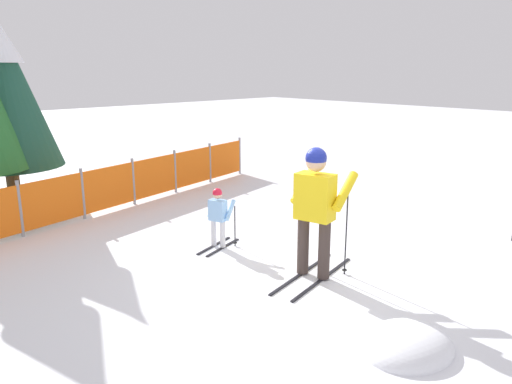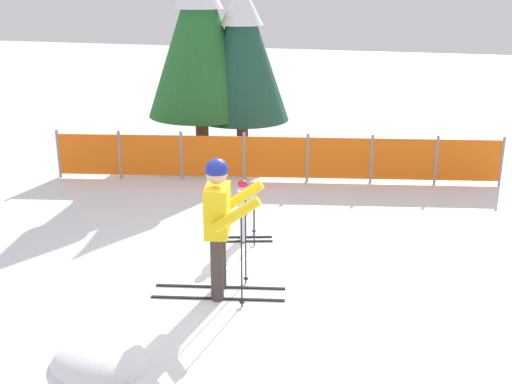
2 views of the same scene
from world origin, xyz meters
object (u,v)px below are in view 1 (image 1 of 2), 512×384
Objects in this scene: safety_fence at (109,187)px; conifer_near at (2,87)px; skier_child at (218,214)px; skier_adult at (316,201)px.

safety_fence is 2.97m from conifer_near.
skier_child is 3.17m from safety_fence.
skier_child is (-0.24, 1.83, -0.53)m from skier_adult.
skier_adult is 1.92m from skier_child.
conifer_near is (-1.76, 6.82, 1.37)m from skier_adult.
skier_adult reaches higher than skier_child.
skier_adult is at bearing -99.83° from skier_child.
skier_adult is 0.21× the size of safety_fence.
safety_fence is 2.21× the size of conifer_near.
conifer_near is (-1.26, 1.83, 1.97)m from safety_fence.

